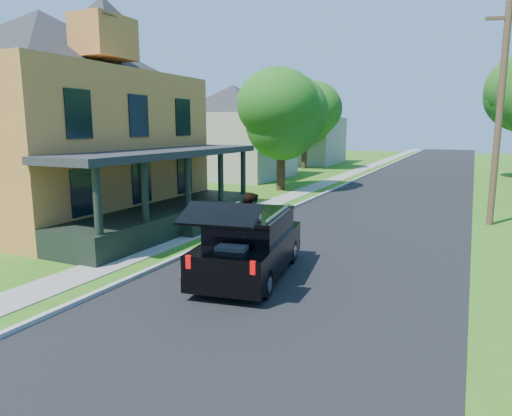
% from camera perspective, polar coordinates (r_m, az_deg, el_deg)
% --- Properties ---
extents(ground, '(140.00, 140.00, 0.00)m').
position_cam_1_polar(ground, '(9.96, 0.52, -13.45)').
color(ground, '#306414').
rests_on(ground, ground).
extents(street, '(8.00, 120.00, 0.02)m').
position_cam_1_polar(street, '(28.82, 17.52, 1.70)').
color(street, black).
rests_on(street, ground).
extents(curb, '(0.15, 120.00, 0.12)m').
position_cam_1_polar(curb, '(29.63, 9.75, 2.24)').
color(curb, '#9C9C97').
rests_on(curb, ground).
extents(sidewalk, '(1.30, 120.00, 0.03)m').
position_cam_1_polar(sidewalk, '(30.08, 6.91, 2.43)').
color(sidewalk, gray).
rests_on(sidewalk, ground).
extents(front_walk, '(6.50, 1.20, 0.03)m').
position_cam_1_polar(front_walk, '(19.95, -17.26, -1.87)').
color(front_walk, gray).
rests_on(front_walk, ground).
extents(main_house, '(15.56, 15.56, 10.10)m').
position_cam_1_polar(main_house, '(21.95, -24.46, 11.68)').
color(main_house, '#C76C3A').
rests_on(main_house, ground).
extents(neighbor_house_mid, '(12.78, 12.78, 8.30)m').
position_cam_1_polar(neighbor_house_mid, '(36.65, -2.86, 10.42)').
color(neighbor_house_mid, gray).
rests_on(neighbor_house_mid, ground).
extents(neighbor_house_far, '(12.78, 12.78, 8.30)m').
position_cam_1_polar(neighbor_house_far, '(51.30, 5.76, 10.29)').
color(neighbor_house_far, gray).
rests_on(neighbor_house_far, ground).
extents(black_suv, '(2.59, 5.16, 2.30)m').
position_cam_1_polar(black_suv, '(12.24, -0.81, -4.57)').
color(black_suv, black).
rests_on(black_suv, ground).
extents(skateboarder, '(0.94, 0.76, 1.86)m').
position_cam_1_polar(skateboarder, '(11.20, -0.87, -2.72)').
color(skateboarder, black).
rests_on(skateboarder, ground).
extents(skateboard, '(0.50, 0.38, 0.75)m').
position_cam_1_polar(skateboard, '(11.41, -1.58, -7.97)').
color(skateboard, '#B42F0F').
rests_on(skateboard, ground).
extents(tree_left_mid, '(6.56, 6.28, 7.89)m').
position_cam_1_polar(tree_left_mid, '(29.03, 3.12, 12.14)').
color(tree_left_mid, black).
rests_on(tree_left_mid, ground).
extents(tree_left_far, '(7.48, 7.32, 8.72)m').
position_cam_1_polar(tree_left_far, '(44.71, 6.09, 11.98)').
color(tree_left_far, black).
rests_on(tree_left_far, ground).
extents(utility_pole_near, '(1.60, 0.53, 8.71)m').
position_cam_1_polar(utility_pole_near, '(20.82, 28.15, 10.36)').
color(utility_pole_near, '#3E301D').
rests_on(utility_pole_near, ground).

